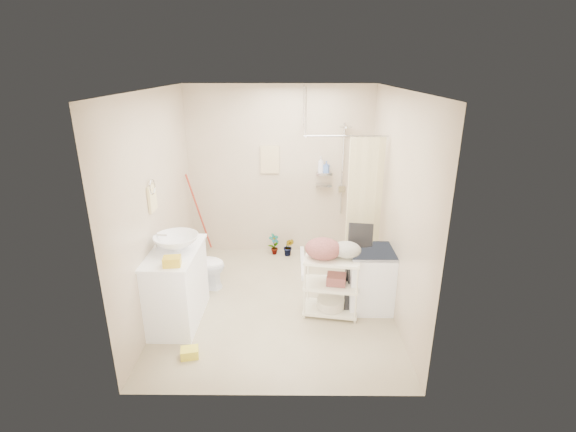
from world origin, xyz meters
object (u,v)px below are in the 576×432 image
Objects in this scene: vanity at (176,286)px; washing_machine at (370,279)px; toilet at (201,265)px; laundry_rack at (331,280)px.

vanity reaches higher than washing_machine.
toilet is 0.86× the size of washing_machine.
vanity is at bearing -172.09° from washing_machine.
vanity is 1.53× the size of toilet.
toilet is at bearing 169.06° from laundry_rack.
washing_machine is at bearing 27.65° from laundry_rack.
toilet is at bearing 168.27° from washing_machine.
washing_machine is at bearing -96.72° from toilet.
laundry_rack reaches higher than washing_machine.
vanity is 2.32m from washing_machine.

